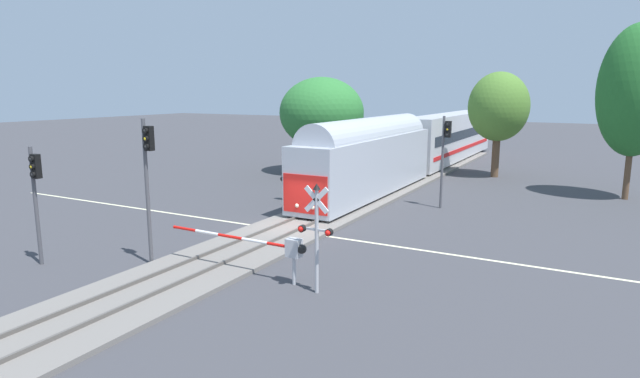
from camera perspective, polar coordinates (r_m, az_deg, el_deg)
name	(u,v)px	position (r m, az deg, el deg)	size (l,w,h in m)	color
ground_plane	(290,231)	(27.79, -3.29, -4.55)	(220.00, 220.00, 0.00)	#3D3D42
road_centre_stripe	(290,231)	(27.79, -3.29, -4.54)	(44.00, 0.20, 0.01)	beige
railway_track	(290,229)	(27.76, -3.29, -4.36)	(4.40, 80.00, 0.32)	slate
commuter_train	(419,143)	(46.37, 10.65, 4.88)	(3.04, 42.21, 5.16)	#B2B7C1
crossing_gate_near	(276,246)	(20.31, -4.85, -6.19)	(6.59, 0.40, 1.80)	#B7B7BC
crossing_signal_mast	(316,227)	(18.75, -0.42, -4.17)	(1.36, 0.44, 4.05)	#B2B2B7
crossing_gate_far	(295,180)	(34.80, -2.71, 0.96)	(5.74, 0.40, 1.85)	#B7B7BC
traffic_signal_far_side	(445,147)	(33.25, 13.40, 4.43)	(0.53, 0.38, 5.75)	#4C4C51
traffic_signal_near_left	(35,187)	(24.62, -28.48, 0.23)	(0.53, 0.38, 5.02)	#4C4C51
traffic_signal_median	(148,169)	(22.68, -18.19, 2.10)	(0.53, 0.38, 6.16)	#4C4C51
maple_right_background	(636,91)	(40.67, 31.10, 9.12)	(4.79, 4.79, 11.63)	brown
elm_centre_background	(499,107)	(46.87, 18.80, 8.41)	(4.99, 4.99, 8.83)	brown
oak_behind_train	(322,113)	(46.47, 0.18, 8.25)	(7.39, 7.39, 8.45)	brown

